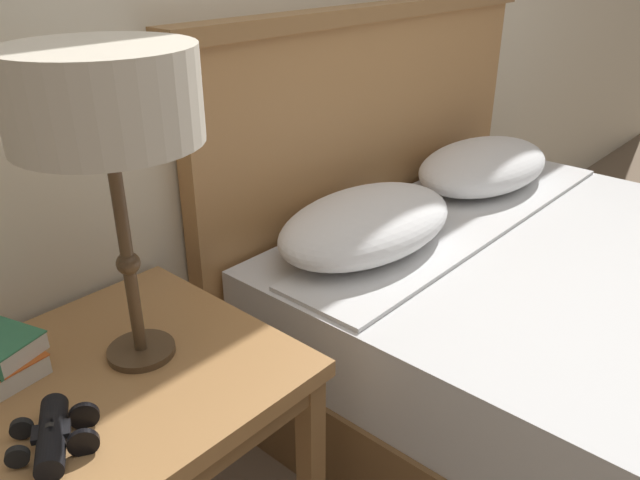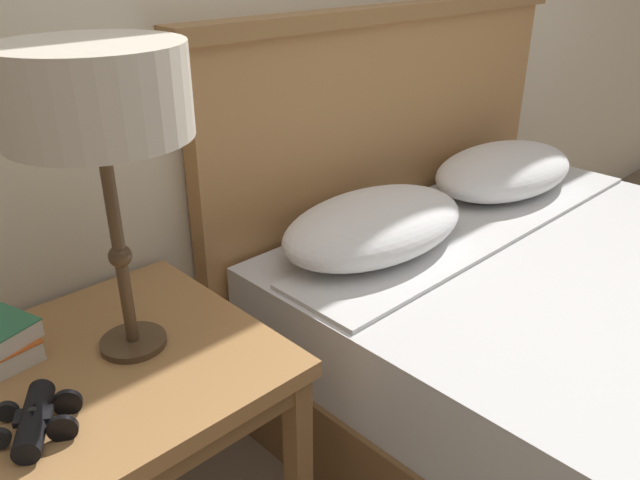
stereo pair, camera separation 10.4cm
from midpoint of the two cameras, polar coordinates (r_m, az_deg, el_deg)
nightstand at (r=1.32m, az=-15.99°, el=-13.03°), size 0.58×0.58×0.57m
bed at (r=1.91m, az=26.11°, el=-8.86°), size 1.59×1.78×1.12m
table_lamp at (r=1.10m, az=-17.27°, el=12.18°), size 0.32×0.32×0.58m
binoculars_pair at (r=1.14m, az=-22.14°, el=-15.03°), size 0.16×0.16×0.05m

